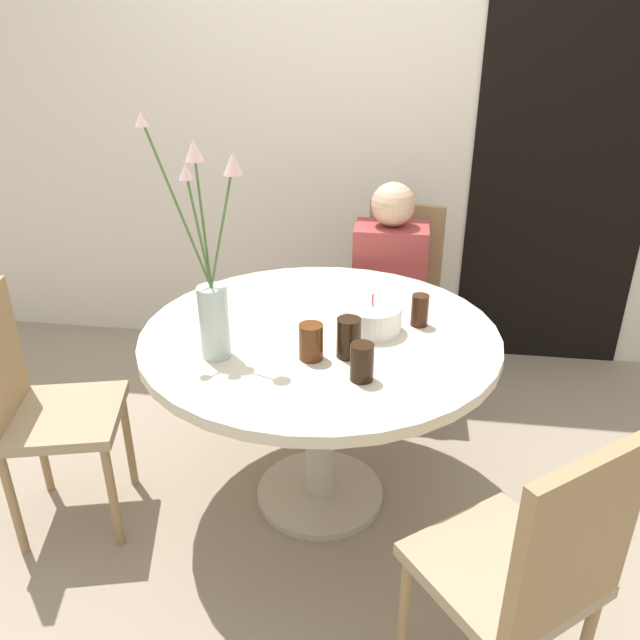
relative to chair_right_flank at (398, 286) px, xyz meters
The scene contains 15 objects.
ground_plane 1.15m from the chair_right_flank, 104.85° to the right, with size 16.00×16.00×0.00m, color gray.
wall_back 0.90m from the chair_right_flank, 123.05° to the left, with size 8.00×0.05×2.60m.
doorway_panel 1.00m from the chair_right_flank, 24.91° to the left, with size 0.90×0.01×2.05m.
dining_table 1.02m from the chair_right_flank, 104.85° to the right, with size 1.27×1.27×0.75m.
chair_right_flank is the anchor object (origin of this frame).
chair_far_back 1.75m from the chair_right_flank, 135.11° to the right, with size 0.49×0.49×0.94m.
chair_left_flank 1.81m from the chair_right_flank, 78.21° to the right, with size 0.56×0.56×0.94m.
birthday_cake 0.99m from the chair_right_flank, 94.65° to the right, with size 0.21×0.21×0.14m.
flower_vase 1.40m from the chair_right_flank, 115.62° to the right, with size 0.32×0.16×0.76m.
side_plate 0.70m from the chair_right_flank, 97.32° to the right, with size 0.17×0.17×0.01m.
drink_glass_0 1.24m from the chair_right_flank, 102.40° to the right, with size 0.08×0.08×0.12m.
drink_glass_1 0.93m from the chair_right_flank, 84.27° to the right, with size 0.06×0.06×0.12m.
drink_glass_2 1.19m from the chair_right_flank, 96.98° to the right, with size 0.08×0.08×0.13m.
drink_glass_3 1.33m from the chair_right_flank, 93.81° to the right, with size 0.07×0.07×0.12m.
person_woman 0.16m from the chair_right_flank, 104.85° to the right, with size 0.34×0.24×1.10m.
Camera 1 is at (0.28, -1.97, 1.74)m, focal length 35.00 mm.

